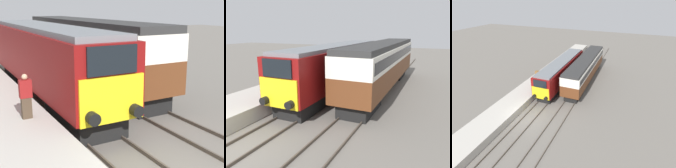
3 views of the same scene
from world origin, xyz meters
The scene contains 8 objects.
ground_plane centered at (0.00, 0.00, 0.00)m, with size 120.00×120.00×0.00m, color slate.
platform_left centered at (-3.30, 8.00, 0.45)m, with size 3.50×50.00×0.89m.
rails_near_track centered at (0.00, 5.00, 0.07)m, with size 1.51×60.00×0.14m.
rails_far_track centered at (3.40, 5.00, 0.07)m, with size 1.50×60.00×0.14m.
locomotive centered at (0.00, 10.76, 2.23)m, with size 2.70×15.12×3.98m.
passenger_carriage centered at (3.40, 13.02, 2.48)m, with size 2.75×16.08×4.13m.
person_on_platform centered at (-2.42, 5.59, 1.72)m, with size 0.44×0.26×1.68m.
luggage_crate centered at (-4.53, 10.51, 1.19)m, with size 0.70×0.56×0.60m.
Camera 2 is at (7.64, -5.55, 5.21)m, focal length 35.00 mm.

